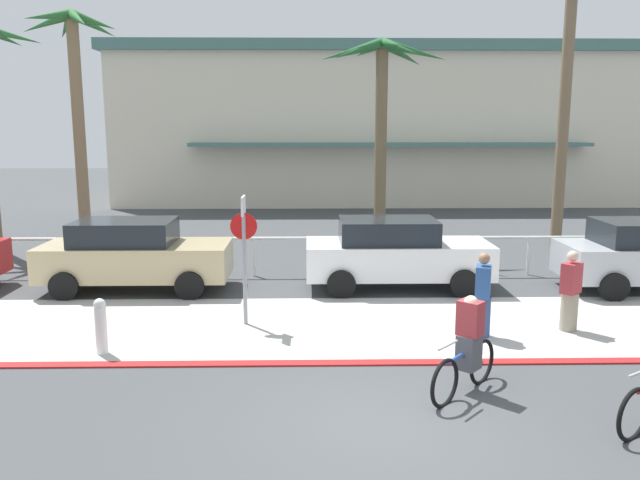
# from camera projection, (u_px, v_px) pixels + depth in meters

# --- Properties ---
(ground_plane) EXTENTS (80.00, 80.00, 0.00)m
(ground_plane) POSITION_uv_depth(u_px,v_px,m) (343.00, 263.00, 18.36)
(ground_plane) COLOR #424447
(sidewalk_strip) EXTENTS (44.00, 4.00, 0.02)m
(sidewalk_strip) POSITION_uv_depth(u_px,v_px,m) (359.00, 326.00, 12.65)
(sidewalk_strip) COLOR beige
(sidewalk_strip) RESTS_ON ground
(curb_paint) EXTENTS (44.00, 0.24, 0.03)m
(curb_paint) POSITION_uv_depth(u_px,v_px,m) (368.00, 363.00, 10.68)
(curb_paint) COLOR maroon
(curb_paint) RESTS_ON ground
(building_backdrop) EXTENTS (26.59, 9.98, 7.68)m
(building_backdrop) POSITION_uv_depth(u_px,v_px,m) (379.00, 125.00, 33.74)
(building_backdrop) COLOR beige
(building_backdrop) RESTS_ON ground
(rail_fence) EXTENTS (19.31, 0.08, 1.04)m
(rail_fence) POSITION_uv_depth(u_px,v_px,m) (346.00, 244.00, 16.73)
(rail_fence) COLOR white
(rail_fence) RESTS_ON ground
(stop_sign_bike_lane) EXTENTS (0.52, 0.56, 2.56)m
(stop_sign_bike_lane) POSITION_uv_depth(u_px,v_px,m) (244.00, 242.00, 12.46)
(stop_sign_bike_lane) COLOR gray
(stop_sign_bike_lane) RESTS_ON ground
(bollard_1) EXTENTS (0.20, 0.20, 1.00)m
(bollard_1) POSITION_uv_depth(u_px,v_px,m) (101.00, 326.00, 11.02)
(bollard_1) COLOR white
(bollard_1) RESTS_ON ground
(palm_tree_1) EXTENTS (2.88, 3.32, 7.28)m
(palm_tree_1) POSITION_uv_depth(u_px,v_px,m) (75.00, 77.00, 19.34)
(palm_tree_1) COLOR #846B4C
(palm_tree_1) RESTS_ON ground
(palm_tree_2) EXTENTS (3.79, 3.06, 6.41)m
(palm_tree_2) POSITION_uv_depth(u_px,v_px,m) (381.00, 86.00, 18.94)
(palm_tree_2) COLOR brown
(palm_tree_2) RESTS_ON ground
(palm_tree_3) EXTENTS (3.21, 3.14, 8.88)m
(palm_tree_3) POSITION_uv_depth(u_px,v_px,m) (569.00, 32.00, 19.82)
(palm_tree_3) COLOR #756047
(palm_tree_3) RESTS_ON ground
(car_tan_1) EXTENTS (4.40, 2.02, 1.69)m
(car_tan_1) POSITION_uv_depth(u_px,v_px,m) (134.00, 254.00, 15.27)
(car_tan_1) COLOR tan
(car_tan_1) RESTS_ON ground
(car_white_2) EXTENTS (4.40, 2.02, 1.69)m
(car_white_2) POSITION_uv_depth(u_px,v_px,m) (395.00, 253.00, 15.45)
(car_white_2) COLOR white
(car_white_2) RESTS_ON ground
(cyclist_blue_1) EXTENTS (1.27, 1.38, 1.50)m
(cyclist_blue_1) POSITION_uv_depth(u_px,v_px,m) (467.00, 347.00, 9.44)
(cyclist_blue_1) COLOR black
(cyclist_blue_1) RESTS_ON ground
(pedestrian_0) EXTENTS (0.47, 0.46, 1.58)m
(pedestrian_0) POSITION_uv_depth(u_px,v_px,m) (570.00, 295.00, 12.23)
(pedestrian_0) COLOR gray
(pedestrian_0) RESTS_ON ground
(pedestrian_1) EXTENTS (0.41, 0.46, 1.61)m
(pedestrian_1) POSITION_uv_depth(u_px,v_px,m) (482.00, 299.00, 11.89)
(pedestrian_1) COLOR #384C7A
(pedestrian_1) RESTS_ON ground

